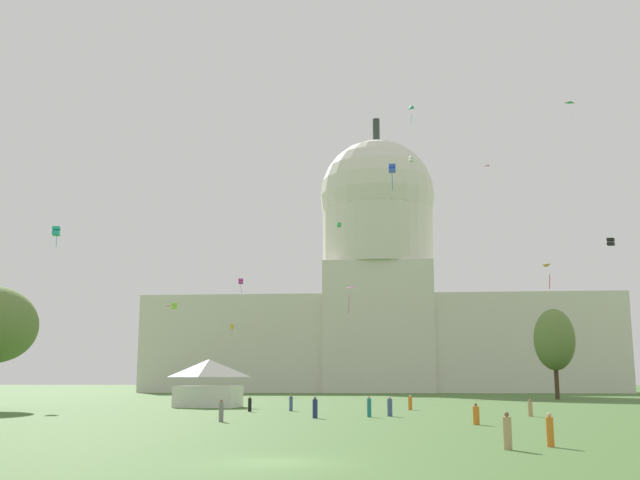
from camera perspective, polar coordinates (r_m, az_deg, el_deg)
name	(u,v)px	position (r m, az deg, el deg)	size (l,w,h in m)	color
ground_plane	(276,462)	(30.71, -3.29, -16.19)	(800.00, 800.00, 0.00)	#42662D
capitol_building	(379,298)	(193.06, 4.38, -4.31)	(115.13, 29.21, 70.28)	silver
event_tent	(209,383)	(89.79, -8.30, -10.49)	(7.76, 5.79, 5.39)	white
tree_east_far	(554,340)	(129.29, 17.07, -7.11)	(8.02, 8.13, 14.35)	#42301E
person_denim_lawn_far_left	(390,407)	(67.57, 5.23, -12.30)	(0.50, 0.50, 1.72)	#3D5684
person_orange_near_tree_west	(476,415)	(56.13, 11.56, -12.67)	(0.46, 0.46, 1.49)	orange
person_navy_lawn_far_right	(315,408)	(64.12, -0.37, -12.43)	(0.57, 0.57, 1.74)	navy
person_black_front_left	(250,404)	(77.35, -5.25, -12.11)	(0.36, 0.36, 1.51)	black
person_tan_edge_east	(530,409)	(69.47, 15.40, -12.01)	(0.42, 0.42, 1.48)	tan
person_orange_near_tent	(410,403)	(81.64, 6.74, -11.99)	(0.59, 0.59, 1.53)	orange
person_grey_near_tree_east	(221,412)	(59.14, -7.37, -12.56)	(0.49, 0.49, 1.65)	gray
person_tan_front_right	(507,432)	(36.77, 13.79, -13.75)	(0.54, 0.54, 1.68)	tan
person_teal_edge_west	(369,407)	(66.19, 3.69, -12.33)	(0.36, 0.36, 1.75)	#1E757A
person_denim_mid_center	(291,403)	(78.63, -2.17, -12.05)	(0.49, 0.49, 1.67)	#3D5684
person_orange_deep_crowd	(550,431)	(38.78, 16.77, -13.47)	(0.47, 0.47, 1.59)	orange
kite_green_high	(339,225)	(172.02, 1.44, 1.13)	(0.96, 0.51, 1.16)	green
kite_magenta_low	(349,292)	(120.61, 2.18, -3.87)	(1.65, 1.13, 3.85)	#D1339E
kite_lime_low	(174,306)	(129.11, -10.82, -4.85)	(1.13, 1.13, 0.93)	#8CD133
kite_blue_mid	(392,169)	(97.63, 5.40, 5.32)	(0.87, 0.88, 3.40)	blue
kite_violet_low	(9,307)	(91.94, -22.19, -4.66)	(1.52, 1.53, 2.84)	purple
kite_turquoise_mid	(56,231)	(108.34, -19.06, 0.62)	(1.15, 1.19, 2.83)	teal
kite_white_high	(411,159)	(156.99, 6.83, 6.00)	(1.22, 1.19, 3.34)	white
kite_black_mid	(611,242)	(116.27, 20.84, -0.12)	(1.29, 1.28, 1.09)	black
kite_gold_low	(232,327)	(173.07, -6.59, -6.48)	(0.74, 1.10, 2.62)	gold
kite_cyan_high	(415,112)	(130.48, 7.06, 9.48)	(1.32, 1.81, 2.19)	#33BCDB
kite_red_low	(172,308)	(159.51, -11.00, -4.98)	(1.90, 1.56, 0.27)	red
kite_orange_low	(551,268)	(80.77, 16.85, -2.00)	(1.23, 1.48, 2.39)	orange
kite_pink_high	(489,168)	(140.79, 12.46, 5.27)	(1.17, 1.13, 0.18)	pink
kite_green_high_b	(571,103)	(149.89, 18.17, 9.64)	(1.56, 0.88, 2.22)	green
kite_magenta_mid	(241,281)	(167.42, -5.92, -3.08)	(1.05, 1.11, 3.11)	#D1339E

